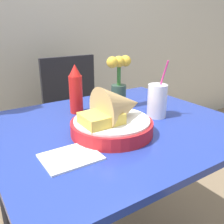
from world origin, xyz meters
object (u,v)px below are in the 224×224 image
chair_far_window (75,112)px  flower_vase (119,81)px  food_basket (115,117)px  drink_cup (157,102)px  ketchup_bottle (76,90)px

chair_far_window → flower_vase: (-0.07, -0.65, 0.36)m
food_basket → drink_cup: size_ratio=1.23×
chair_far_window → drink_cup: 0.89m
food_basket → chair_far_window: bearing=74.3°
food_basket → ketchup_bottle: (-0.02, 0.27, 0.04)m
drink_cup → flower_vase: (-0.06, 0.19, 0.06)m
drink_cup → flower_vase: 0.20m
chair_far_window → ketchup_bottle: (-0.27, -0.61, 0.34)m
ketchup_bottle → drink_cup: size_ratio=0.89×
food_basket → drink_cup: bearing=9.6°
chair_far_window → food_basket: food_basket is taller
chair_far_window → food_basket: bearing=-105.7°
drink_cup → flower_vase: same height
chair_far_window → food_basket: (-0.25, -0.87, 0.29)m
food_basket → flower_vase: 0.29m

